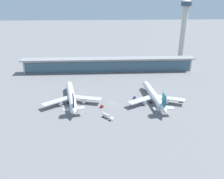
{
  "coord_description": "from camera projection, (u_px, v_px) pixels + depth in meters",
  "views": [
    {
      "loc": [
        -8.95,
        -159.93,
        78.91
      ],
      "look_at": [
        0.0,
        10.42,
        7.27
      ],
      "focal_mm": 36.87,
      "sensor_mm": 36.0,
      "label": 1
    }
  ],
  "objects": [
    {
      "name": "ground_plane",
      "position": [
        113.0,
        103.0,
        178.24
      ],
      "size": [
        1200.0,
        1200.0,
        0.0
      ],
      "primitive_type": "plane",
      "color": "slate"
    },
    {
      "name": "airliner_left_stand",
      "position": [
        72.0,
        97.0,
        177.74
      ],
      "size": [
        44.92,
        59.13,
        15.82
      ],
      "color": "white",
      "rests_on": "ground"
    },
    {
      "name": "airliner_centre_stand",
      "position": [
        154.0,
        96.0,
        178.48
      ],
      "size": [
        45.59,
        59.43,
        15.82
      ],
      "color": "white",
      "rests_on": "ground"
    },
    {
      "name": "service_truck_near_nose_red",
      "position": [
        102.0,
        106.0,
        171.49
      ],
      "size": [
        3.04,
        3.32,
        2.05
      ],
      "color": "#B21E1E",
      "rests_on": "ground"
    },
    {
      "name": "service_truck_under_wing_white",
      "position": [
        108.0,
        116.0,
        156.31
      ],
      "size": [
        7.59,
        7.75,
        2.95
      ],
      "color": "silver",
      "rests_on": "ground"
    },
    {
      "name": "service_truck_mid_apron_blue",
      "position": [
        134.0,
        97.0,
        186.33
      ],
      "size": [
        2.84,
        3.32,
        2.05
      ],
      "color": "#234C9E",
      "rests_on": "ground"
    },
    {
      "name": "service_truck_by_tail_yellow",
      "position": [
        181.0,
        101.0,
        179.64
      ],
      "size": [
        3.32,
        2.8,
        2.05
      ],
      "color": "yellow",
      "rests_on": "ground"
    },
    {
      "name": "terminal_building",
      "position": [
        109.0,
        64.0,
        247.98
      ],
      "size": [
        183.6,
        12.8,
        15.2
      ],
      "color": "beige",
      "rests_on": "ground"
    },
    {
      "name": "control_tower",
      "position": [
        184.0,
        27.0,
        264.74
      ],
      "size": [
        12.0,
        12.0,
        78.11
      ],
      "color": "beige",
      "rests_on": "ground"
    },
    {
      "name": "safety_cone_alpha",
      "position": [
        78.0,
        114.0,
        162.07
      ],
      "size": [
        0.62,
        0.62,
        0.7
      ],
      "color": "orange",
      "rests_on": "ground"
    },
    {
      "name": "safety_cone_bravo",
      "position": [
        86.0,
        113.0,
        163.3
      ],
      "size": [
        0.62,
        0.62,
        0.7
      ],
      "color": "orange",
      "rests_on": "ground"
    }
  ]
}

